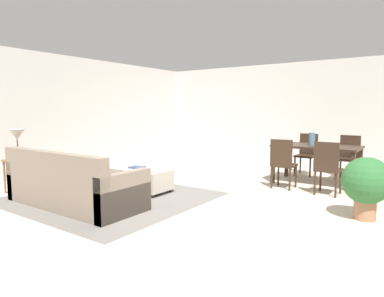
{
  "coord_description": "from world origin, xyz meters",
  "views": [
    {
      "loc": [
        2.57,
        -4.13,
        1.46
      ],
      "look_at": [
        -0.97,
        0.9,
        0.75
      ],
      "focal_mm": 31.77,
      "sensor_mm": 36.0,
      "label": 1
    }
  ],
  "objects_px": {
    "dining_chair_far_right": "(349,155)",
    "side_table": "(19,167)",
    "ottoman_table": "(140,178)",
    "table_lamp": "(17,136)",
    "dining_chair_near_left": "(283,161)",
    "dining_chair_far_left": "(307,152)",
    "dining_chair_near_right": "(327,165)",
    "potted_plant": "(366,183)",
    "couch": "(72,187)",
    "book_on_ottoman": "(137,167)",
    "vase_centerpiece": "(312,139)",
    "dining_table": "(317,150)"
  },
  "relations": [
    {
      "from": "dining_chair_far_right",
      "to": "side_table",
      "type": "bearing_deg",
      "value": -134.35
    },
    {
      "from": "ottoman_table",
      "to": "table_lamp",
      "type": "relative_size",
      "value": 2.16
    },
    {
      "from": "dining_chair_near_left",
      "to": "dining_chair_far_left",
      "type": "distance_m",
      "value": 1.64
    },
    {
      "from": "table_lamp",
      "to": "dining_chair_near_right",
      "type": "distance_m",
      "value": 5.34
    },
    {
      "from": "table_lamp",
      "to": "potted_plant",
      "type": "height_order",
      "value": "table_lamp"
    },
    {
      "from": "couch",
      "to": "book_on_ottoman",
      "type": "relative_size",
      "value": 8.78
    },
    {
      "from": "ottoman_table",
      "to": "table_lamp",
      "type": "xyz_separation_m",
      "value": [
        -1.63,
        -1.31,
        0.77
      ]
    },
    {
      "from": "potted_plant",
      "to": "dining_chair_near_left",
      "type": "bearing_deg",
      "value": 145.1
    },
    {
      "from": "couch",
      "to": "potted_plant",
      "type": "height_order",
      "value": "couch"
    },
    {
      "from": "dining_chair_far_left",
      "to": "book_on_ottoman",
      "type": "xyz_separation_m",
      "value": [
        -2.04,
        -3.27,
        -0.1
      ]
    },
    {
      "from": "table_lamp",
      "to": "potted_plant",
      "type": "distance_m",
      "value": 5.54
    },
    {
      "from": "dining_chair_far_right",
      "to": "vase_centerpiece",
      "type": "height_order",
      "value": "vase_centerpiece"
    },
    {
      "from": "book_on_ottoman",
      "to": "potted_plant",
      "type": "bearing_deg",
      "value": 8.87
    },
    {
      "from": "vase_centerpiece",
      "to": "book_on_ottoman",
      "type": "xyz_separation_m",
      "value": [
        -2.37,
        -2.42,
        -0.46
      ]
    },
    {
      "from": "side_table",
      "to": "dining_table",
      "type": "distance_m",
      "value": 5.52
    },
    {
      "from": "dining_chair_near_left",
      "to": "potted_plant",
      "type": "height_order",
      "value": "dining_chair_near_left"
    },
    {
      "from": "dining_chair_far_left",
      "to": "table_lamp",
      "type": "bearing_deg",
      "value": -128.16
    },
    {
      "from": "table_lamp",
      "to": "vase_centerpiece",
      "type": "xyz_separation_m",
      "value": [
        3.94,
        3.74,
        -0.12
      ]
    },
    {
      "from": "ottoman_table",
      "to": "book_on_ottoman",
      "type": "height_order",
      "value": "book_on_ottoman"
    },
    {
      "from": "dining_chair_near_right",
      "to": "vase_centerpiece",
      "type": "xyz_separation_m",
      "value": [
        -0.5,
        0.82,
        0.36
      ]
    },
    {
      "from": "dining_table",
      "to": "dining_chair_near_left",
      "type": "bearing_deg",
      "value": -115.14
    },
    {
      "from": "table_lamp",
      "to": "vase_centerpiece",
      "type": "height_order",
      "value": "table_lamp"
    },
    {
      "from": "dining_chair_far_left",
      "to": "vase_centerpiece",
      "type": "bearing_deg",
      "value": -68.43
    },
    {
      "from": "dining_chair_near_left",
      "to": "dining_chair_far_right",
      "type": "xyz_separation_m",
      "value": [
        0.81,
        1.62,
        0.0
      ]
    },
    {
      "from": "ottoman_table",
      "to": "dining_chair_far_left",
      "type": "height_order",
      "value": "dining_chair_far_left"
    },
    {
      "from": "dining_chair_near_right",
      "to": "dining_chair_far_left",
      "type": "distance_m",
      "value": 1.87
    },
    {
      "from": "dining_chair_near_left",
      "to": "potted_plant",
      "type": "distance_m",
      "value": 1.87
    },
    {
      "from": "side_table",
      "to": "couch",
      "type": "bearing_deg",
      "value": 1.71
    },
    {
      "from": "side_table",
      "to": "dining_table",
      "type": "xyz_separation_m",
      "value": [
        4.03,
        3.76,
        0.2
      ]
    },
    {
      "from": "ottoman_table",
      "to": "potted_plant",
      "type": "relative_size",
      "value": 1.35
    },
    {
      "from": "dining_chair_near_left",
      "to": "dining_chair_near_right",
      "type": "bearing_deg",
      "value": -2.69
    },
    {
      "from": "dining_table",
      "to": "potted_plant",
      "type": "relative_size",
      "value": 1.88
    },
    {
      "from": "dining_chair_far_left",
      "to": "book_on_ottoman",
      "type": "height_order",
      "value": "dining_chair_far_left"
    },
    {
      "from": "table_lamp",
      "to": "dining_table",
      "type": "height_order",
      "value": "table_lamp"
    },
    {
      "from": "dining_chair_near_left",
      "to": "vase_centerpiece",
      "type": "bearing_deg",
      "value": 69.95
    },
    {
      "from": "dining_chair_far_right",
      "to": "dining_table",
      "type": "bearing_deg",
      "value": -118.25
    },
    {
      "from": "couch",
      "to": "table_lamp",
      "type": "distance_m",
      "value": 1.61
    },
    {
      "from": "table_lamp",
      "to": "dining_table",
      "type": "xyz_separation_m",
      "value": [
        4.03,
        3.76,
        -0.34
      ]
    },
    {
      "from": "side_table",
      "to": "dining_chair_near_left",
      "type": "bearing_deg",
      "value": 38.94
    },
    {
      "from": "side_table",
      "to": "dining_chair_far_left",
      "type": "xyz_separation_m",
      "value": [
        3.6,
        4.59,
        0.05
      ]
    },
    {
      "from": "dining_chair_far_left",
      "to": "dining_chair_near_right",
      "type": "bearing_deg",
      "value": -63.35
    },
    {
      "from": "potted_plant",
      "to": "dining_chair_far_right",
      "type": "bearing_deg",
      "value": 104.95
    },
    {
      "from": "table_lamp",
      "to": "dining_chair_far_right",
      "type": "xyz_separation_m",
      "value": [
        4.47,
        4.57,
        -0.48
      ]
    },
    {
      "from": "ottoman_table",
      "to": "dining_table",
      "type": "distance_m",
      "value": 3.46
    },
    {
      "from": "ottoman_table",
      "to": "dining_chair_near_left",
      "type": "distance_m",
      "value": 2.62
    },
    {
      "from": "dining_chair_near_right",
      "to": "couch",
      "type": "bearing_deg",
      "value": -136.26
    },
    {
      "from": "book_on_ottoman",
      "to": "dining_table",
      "type": "bearing_deg",
      "value": 44.71
    },
    {
      "from": "table_lamp",
      "to": "potted_plant",
      "type": "xyz_separation_m",
      "value": [
        5.18,
        1.88,
        -0.51
      ]
    },
    {
      "from": "side_table",
      "to": "book_on_ottoman",
      "type": "xyz_separation_m",
      "value": [
        1.56,
        1.32,
        -0.04
      ]
    },
    {
      "from": "dining_chair_far_right",
      "to": "ottoman_table",
      "type": "bearing_deg",
      "value": -131.08
    }
  ]
}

